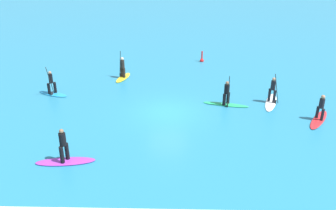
{
  "coord_description": "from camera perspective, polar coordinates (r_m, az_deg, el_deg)",
  "views": [
    {
      "loc": [
        0.51,
        -21.22,
        10.09
      ],
      "look_at": [
        0.0,
        0.0,
        0.5
      ],
      "focal_mm": 38.01,
      "sensor_mm": 36.0,
      "label": 1
    }
  ],
  "objects": [
    {
      "name": "ground_plane",
      "position": [
        23.51,
        0.0,
        -1.11
      ],
      "size": [
        120.0,
        120.0,
        0.0
      ],
      "primitive_type": "plane",
      "color": "teal",
      "rests_on": "ground"
    },
    {
      "name": "surfer_on_blue_board",
      "position": [
        27.48,
        -18.1,
        2.49
      ],
      "size": [
        2.58,
        1.68,
        2.27
      ],
      "rotation": [
        0.0,
        0.0,
        5.87
      ],
      "color": "#1E8CD1",
      "rests_on": "ground_plane"
    },
    {
      "name": "surfer_on_white_board",
      "position": [
        25.71,
        16.31,
        1.3
      ],
      "size": [
        1.73,
        3.32,
        2.2
      ],
      "rotation": [
        0.0,
        0.0,
        4.38
      ],
      "color": "white",
      "rests_on": "ground_plane"
    },
    {
      "name": "surfer_on_purple_board",
      "position": [
        18.79,
        -16.26,
        -7.59
      ],
      "size": [
        3.07,
        1.13,
        1.9
      ],
      "rotation": [
        0.0,
        0.0,
        3.26
      ],
      "color": "purple",
      "rests_on": "ground_plane"
    },
    {
      "name": "surfer_on_red_board",
      "position": [
        24.18,
        23.14,
        -1.44
      ],
      "size": [
        2.28,
        3.01,
        1.72
      ],
      "rotation": [
        0.0,
        0.0,
        0.99
      ],
      "color": "red",
      "rests_on": "ground_plane"
    },
    {
      "name": "surfer_on_yellow_board",
      "position": [
        29.61,
        -7.26,
        5.16
      ],
      "size": [
        1.31,
        2.54,
        2.26
      ],
      "rotation": [
        0.0,
        0.0,
        1.31
      ],
      "color": "yellow",
      "rests_on": "ground_plane"
    },
    {
      "name": "surfer_on_green_board",
      "position": [
        24.63,
        9.33,
        1.09
      ],
      "size": [
        3.19,
        1.28,
        2.29
      ],
      "rotation": [
        0.0,
        0.0,
        6.05
      ],
      "color": "#23B266",
      "rests_on": "ground_plane"
    },
    {
      "name": "marker_buoy",
      "position": [
        33.99,
        5.45,
        7.28
      ],
      "size": [
        0.37,
        0.37,
        1.09
      ],
      "color": "red",
      "rests_on": "ground_plane"
    }
  ]
}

